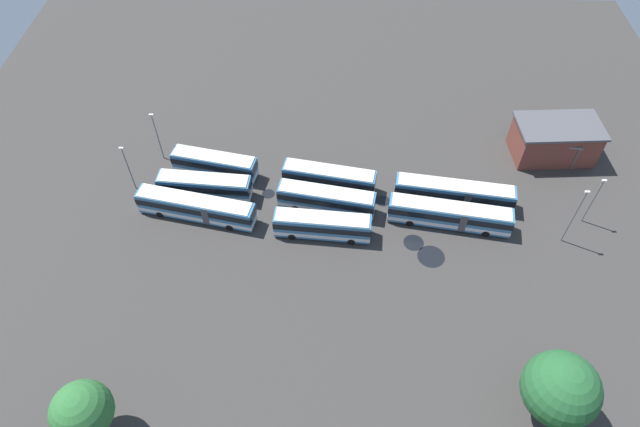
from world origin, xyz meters
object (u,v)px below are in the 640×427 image
at_px(lamp_post_near_entrance, 594,199).
at_px(bus_row1_slot1, 326,199).
at_px(bus_row0_slot0, 454,193).
at_px(bus_row2_slot0, 215,164).
at_px(lamp_post_by_building, 575,215).
at_px(lamp_post_mid_lot, 128,166).
at_px(tree_northeast, 560,389).
at_px(bus_row1_slot0, 329,178).
at_px(maintenance_shelter, 550,130).
at_px(depot_building, 555,140).
at_px(lamp_post_far_corner, 157,135).
at_px(bus_row2_slot1, 205,186).
at_px(tree_west_edge, 82,411).
at_px(bus_row0_slot1, 450,215).
at_px(bus_row2_slot2, 196,208).
at_px(bus_row1_slot2, 322,225).

bearing_deg(lamp_post_near_entrance, bus_row1_slot1, -2.04).
xyz_separation_m(bus_row0_slot0, bus_row2_slot0, (32.66, -4.60, -0.00)).
xyz_separation_m(bus_row1_slot1, lamp_post_by_building, (-30.05, 4.55, 3.18)).
height_order(lamp_post_mid_lot, tree_northeast, tree_northeast).
height_order(bus_row1_slot0, maintenance_shelter, maintenance_shelter).
bearing_deg(bus_row1_slot0, tree_northeast, 125.67).
xyz_separation_m(bus_row1_slot1, lamp_post_mid_lot, (26.43, -3.10, 2.35)).
distance_m(depot_building, maintenance_shelter, 1.63).
bearing_deg(lamp_post_far_corner, bus_row2_slot1, 136.00).
bearing_deg(bus_row1_slot0, bus_row2_slot1, 6.64).
relative_size(bus_row0_slot0, lamp_post_mid_lot, 2.11).
relative_size(bus_row2_slot0, tree_west_edge, 1.48).
height_order(depot_building, lamp_post_near_entrance, lamp_post_near_entrance).
relative_size(maintenance_shelter, tree_northeast, 0.95).
distance_m(bus_row0_slot0, lamp_post_by_building, 14.79).
bearing_deg(bus_row2_slot0, lamp_post_by_building, 166.80).
relative_size(bus_row2_slot1, lamp_post_by_building, 1.37).
relative_size(bus_row0_slot1, bus_row2_slot2, 1.00).
bearing_deg(bus_row2_slot2, lamp_post_near_entrance, -179.24).
bearing_deg(lamp_post_far_corner, depot_building, -177.65).
xyz_separation_m(bus_row0_slot1, bus_row2_slot0, (31.60, -8.41, -0.00)).
xyz_separation_m(bus_row0_slot0, tree_west_edge, (38.83, 31.43, 3.53)).
distance_m(bus_row1_slot0, bus_row1_slot2, 8.35).
height_order(bus_row0_slot0, tree_west_edge, tree_west_edge).
distance_m(bus_row2_slot0, lamp_post_mid_lot, 11.41).
distance_m(bus_row0_slot0, lamp_post_mid_lot, 43.49).
bearing_deg(bus_row0_slot0, tree_northeast, 100.72).
distance_m(bus_row1_slot2, depot_building, 36.44).
height_order(bus_row2_slot0, bus_row2_slot1, same).
bearing_deg(tree_northeast, lamp_post_by_building, -109.16).
bearing_deg(bus_row2_slot0, lamp_post_far_corner, -20.15).
relative_size(lamp_post_mid_lot, lamp_post_by_building, 0.82).
relative_size(bus_row2_slot1, lamp_post_far_corner, 1.57).
relative_size(bus_row0_slot0, lamp_post_by_building, 1.73).
height_order(bus_row0_slot0, bus_row1_slot2, same).
relative_size(bus_row2_slot2, maintenance_shelter, 1.77).
xyz_separation_m(maintenance_shelter, tree_northeast, (9.17, 38.93, 1.85)).
height_order(bus_row0_slot0, lamp_post_near_entrance, lamp_post_near_entrance).
bearing_deg(bus_row2_slot0, lamp_post_near_entrance, 171.49).
bearing_deg(bus_row0_slot1, bus_row0_slot0, -105.55).
relative_size(bus_row1_slot0, lamp_post_mid_lot, 1.71).
bearing_deg(lamp_post_near_entrance, bus_row1_slot0, -8.72).
height_order(bus_row2_slot0, lamp_post_mid_lot, lamp_post_mid_lot).
bearing_deg(depot_building, tree_west_edge, 37.31).
distance_m(bus_row2_slot2, lamp_post_mid_lot, 11.06).
bearing_deg(tree_northeast, tree_west_edge, 3.99).
bearing_deg(lamp_post_by_building, bus_row2_slot1, -8.00).
relative_size(bus_row0_slot0, bus_row1_slot1, 1.22).
bearing_deg(bus_row2_slot0, tree_west_edge, 80.29).
relative_size(bus_row1_slot0, maintenance_shelter, 1.44).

